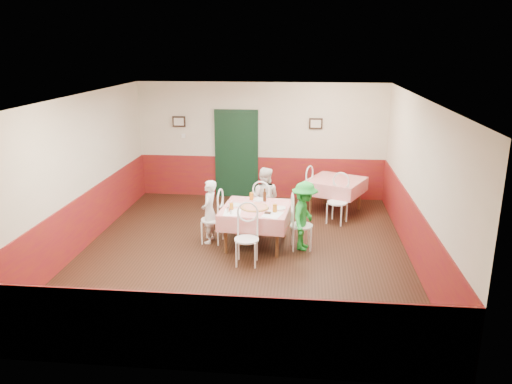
# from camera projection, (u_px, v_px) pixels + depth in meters

# --- Properties ---
(floor) EXTENTS (7.00, 7.00, 0.00)m
(floor) POSITION_uv_depth(u_px,v_px,m) (244.00, 252.00, 9.13)
(floor) COLOR black
(floor) RESTS_ON ground
(ceiling) EXTENTS (7.00, 7.00, 0.00)m
(ceiling) POSITION_uv_depth(u_px,v_px,m) (243.00, 97.00, 8.33)
(ceiling) COLOR white
(ceiling) RESTS_ON back_wall
(back_wall) EXTENTS (6.00, 0.10, 2.80)m
(back_wall) POSITION_uv_depth(u_px,v_px,m) (261.00, 141.00, 12.07)
(back_wall) COLOR beige
(back_wall) RESTS_ON ground
(front_wall) EXTENTS (6.00, 0.10, 2.80)m
(front_wall) POSITION_uv_depth(u_px,v_px,m) (203.00, 261.00, 5.39)
(front_wall) COLOR beige
(front_wall) RESTS_ON ground
(left_wall) EXTENTS (0.10, 7.00, 2.80)m
(left_wall) POSITION_uv_depth(u_px,v_px,m) (79.00, 174.00, 9.02)
(left_wall) COLOR beige
(left_wall) RESTS_ON ground
(right_wall) EXTENTS (0.10, 7.00, 2.80)m
(right_wall) POSITION_uv_depth(u_px,v_px,m) (419.00, 183.00, 8.44)
(right_wall) COLOR beige
(right_wall) RESTS_ON ground
(wainscot_back) EXTENTS (6.00, 0.03, 1.00)m
(wainscot_back) POSITION_uv_depth(u_px,v_px,m) (261.00, 177.00, 12.31)
(wainscot_back) COLOR maroon
(wainscot_back) RESTS_ON ground
(wainscot_front) EXTENTS (6.00, 0.03, 1.00)m
(wainscot_front) POSITION_uv_depth(u_px,v_px,m) (206.00, 334.00, 5.66)
(wainscot_front) COLOR maroon
(wainscot_front) RESTS_ON ground
(wainscot_left) EXTENTS (0.03, 7.00, 1.00)m
(wainscot_left) POSITION_uv_depth(u_px,v_px,m) (85.00, 221.00, 9.27)
(wainscot_left) COLOR maroon
(wainscot_left) RESTS_ON ground
(wainscot_right) EXTENTS (0.03, 7.00, 1.00)m
(wainscot_right) POSITION_uv_depth(u_px,v_px,m) (413.00, 232.00, 8.70)
(wainscot_right) COLOR maroon
(wainscot_right) RESTS_ON ground
(door) EXTENTS (0.96, 0.06, 2.10)m
(door) POSITION_uv_depth(u_px,v_px,m) (236.00, 155.00, 12.18)
(door) COLOR black
(door) RESTS_ON ground
(picture_left) EXTENTS (0.32, 0.03, 0.26)m
(picture_left) POSITION_uv_depth(u_px,v_px,m) (179.00, 122.00, 12.08)
(picture_left) COLOR black
(picture_left) RESTS_ON back_wall
(picture_right) EXTENTS (0.32, 0.03, 0.26)m
(picture_right) POSITION_uv_depth(u_px,v_px,m) (316.00, 124.00, 11.77)
(picture_right) COLOR black
(picture_right) RESTS_ON back_wall
(thermostat) EXTENTS (0.10, 0.03, 0.10)m
(thermostat) POSITION_uv_depth(u_px,v_px,m) (184.00, 136.00, 12.17)
(thermostat) COLOR white
(thermostat) RESTS_ON back_wall
(main_table) EXTENTS (1.32, 1.32, 0.77)m
(main_table) POSITION_uv_depth(u_px,v_px,m) (256.00, 226.00, 9.34)
(main_table) COLOR red
(main_table) RESTS_ON ground
(second_table) EXTENTS (1.49, 1.49, 0.77)m
(second_table) POSITION_uv_depth(u_px,v_px,m) (335.00, 196.00, 11.23)
(second_table) COLOR red
(second_table) RESTS_ON ground
(chair_left) EXTENTS (0.46, 0.46, 0.90)m
(chair_left) POSITION_uv_depth(u_px,v_px,m) (212.00, 220.00, 9.47)
(chair_left) COLOR white
(chair_left) RESTS_ON ground
(chair_right) EXTENTS (0.47, 0.47, 0.90)m
(chair_right) POSITION_uv_depth(u_px,v_px,m) (301.00, 226.00, 9.16)
(chair_right) COLOR white
(chair_right) RESTS_ON ground
(chair_far) EXTENTS (0.51, 0.51, 0.90)m
(chair_far) POSITION_uv_depth(u_px,v_px,m) (264.00, 209.00, 10.12)
(chair_far) COLOR white
(chair_far) RESTS_ON ground
(chair_near) EXTENTS (0.42, 0.42, 0.90)m
(chair_near) POSITION_uv_depth(u_px,v_px,m) (247.00, 240.00, 8.52)
(chair_near) COLOR white
(chair_near) RESTS_ON ground
(chair_second_a) EXTENTS (0.56, 0.56, 0.90)m
(chair_second_a) POSITION_uv_depth(u_px,v_px,m) (302.00, 192.00, 11.28)
(chair_second_a) COLOR white
(chair_second_a) RESTS_ON ground
(chair_second_b) EXTENTS (0.56, 0.56, 0.90)m
(chair_second_b) POSITION_uv_depth(u_px,v_px,m) (337.00, 203.00, 10.50)
(chair_second_b) COLOR white
(chair_second_b) RESTS_ON ground
(pizza) EXTENTS (0.54, 0.54, 0.03)m
(pizza) POSITION_uv_depth(u_px,v_px,m) (255.00, 207.00, 9.16)
(pizza) COLOR #B74723
(pizza) RESTS_ON main_table
(plate_left) EXTENTS (0.27, 0.27, 0.01)m
(plate_left) POSITION_uv_depth(u_px,v_px,m) (235.00, 205.00, 9.33)
(plate_left) COLOR white
(plate_left) RESTS_ON main_table
(plate_right) EXTENTS (0.27, 0.27, 0.01)m
(plate_right) POSITION_uv_depth(u_px,v_px,m) (279.00, 208.00, 9.15)
(plate_right) COLOR white
(plate_right) RESTS_ON main_table
(plate_far) EXTENTS (0.27, 0.27, 0.01)m
(plate_far) POSITION_uv_depth(u_px,v_px,m) (259.00, 200.00, 9.64)
(plate_far) COLOR white
(plate_far) RESTS_ON main_table
(glass_a) EXTENTS (0.08, 0.08, 0.13)m
(glass_a) POSITION_uv_depth(u_px,v_px,m) (231.00, 206.00, 9.06)
(glass_a) COLOR #BF7219
(glass_a) RESTS_ON main_table
(glass_b) EXTENTS (0.09, 0.09, 0.15)m
(glass_b) POSITION_uv_depth(u_px,v_px,m) (275.00, 208.00, 8.93)
(glass_b) COLOR #BF7219
(glass_b) RESTS_ON main_table
(glass_c) EXTENTS (0.09, 0.09, 0.14)m
(glass_c) POSITION_uv_depth(u_px,v_px,m) (252.00, 196.00, 9.63)
(glass_c) COLOR #BF7219
(glass_c) RESTS_ON main_table
(beer_bottle) EXTENTS (0.07, 0.07, 0.23)m
(beer_bottle) POSITION_uv_depth(u_px,v_px,m) (265.00, 196.00, 9.53)
(beer_bottle) COLOR #381C0A
(beer_bottle) RESTS_ON main_table
(shaker_a) EXTENTS (0.04, 0.04, 0.09)m
(shaker_a) POSITION_uv_depth(u_px,v_px,m) (228.00, 210.00, 8.91)
(shaker_a) COLOR silver
(shaker_a) RESTS_ON main_table
(shaker_b) EXTENTS (0.04, 0.04, 0.09)m
(shaker_b) POSITION_uv_depth(u_px,v_px,m) (231.00, 212.00, 8.83)
(shaker_b) COLOR silver
(shaker_b) RESTS_ON main_table
(shaker_c) EXTENTS (0.04, 0.04, 0.09)m
(shaker_c) POSITION_uv_depth(u_px,v_px,m) (229.00, 209.00, 8.96)
(shaker_c) COLOR #B23319
(shaker_c) RESTS_ON main_table
(menu_left) EXTENTS (0.32, 0.41, 0.00)m
(menu_left) POSITION_uv_depth(u_px,v_px,m) (232.00, 212.00, 8.93)
(menu_left) COLOR white
(menu_left) RESTS_ON main_table
(menu_right) EXTENTS (0.40, 0.47, 0.00)m
(menu_right) POSITION_uv_depth(u_px,v_px,m) (273.00, 215.00, 8.82)
(menu_right) COLOR white
(menu_right) RESTS_ON main_table
(wallet) EXTENTS (0.12, 0.10, 0.02)m
(wallet) POSITION_uv_depth(u_px,v_px,m) (268.00, 213.00, 8.87)
(wallet) COLOR black
(wallet) RESTS_ON main_table
(diner_left) EXTENTS (0.33, 0.47, 1.22)m
(diner_left) POSITION_uv_depth(u_px,v_px,m) (209.00, 212.00, 9.43)
(diner_left) COLOR gray
(diner_left) RESTS_ON ground
(diner_far) EXTENTS (0.71, 0.60, 1.30)m
(diner_far) POSITION_uv_depth(u_px,v_px,m) (264.00, 198.00, 10.11)
(diner_far) COLOR gray
(diner_far) RESTS_ON ground
(diner_right) EXTENTS (0.65, 0.92, 1.29)m
(diner_right) POSITION_uv_depth(u_px,v_px,m) (304.00, 216.00, 9.10)
(diner_right) COLOR gray
(diner_right) RESTS_ON ground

